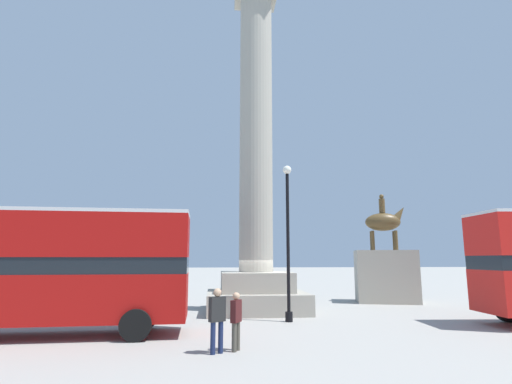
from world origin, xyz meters
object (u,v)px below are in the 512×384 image
equestrian_statue (386,270)px  bus_a (35,266)px  pedestrian_near_lamp (236,319)px  monument_column (256,179)px  street_lamp (288,239)px  pedestrian_by_plinth (217,316)px

equestrian_statue → bus_a: bearing=-136.0°
equestrian_statue → pedestrian_near_lamp: equestrian_statue is taller
monument_column → bus_a: 10.96m
bus_a → street_lamp: street_lamp is taller
pedestrian_near_lamp → street_lamp: bearing=2.0°
equestrian_statue → pedestrian_by_plinth: (-10.18, -12.06, -0.90)m
equestrian_statue → street_lamp: size_ratio=0.99×
monument_column → equestrian_statue: (8.19, 3.23, -4.77)m
equestrian_statue → pedestrian_by_plinth: size_ratio=3.73×
equestrian_statue → pedestrian_near_lamp: 15.26m
bus_a → pedestrian_near_lamp: bus_a is taller
bus_a → monument_column: bearing=33.7°
pedestrian_by_plinth → street_lamp: bearing=30.2°
monument_column → pedestrian_near_lamp: monument_column is taller
street_lamp → pedestrian_by_plinth: bearing=-119.4°
equestrian_statue → monument_column: bearing=-143.6°
street_lamp → pedestrian_near_lamp: bearing=-115.9°
bus_a → street_lamp: 9.54m
bus_a → pedestrian_by_plinth: (6.18, -2.94, -1.34)m
pedestrian_by_plinth → monument_column: bearing=46.9°
monument_column → street_lamp: (1.01, -3.50, -3.26)m
equestrian_statue → street_lamp: 9.96m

